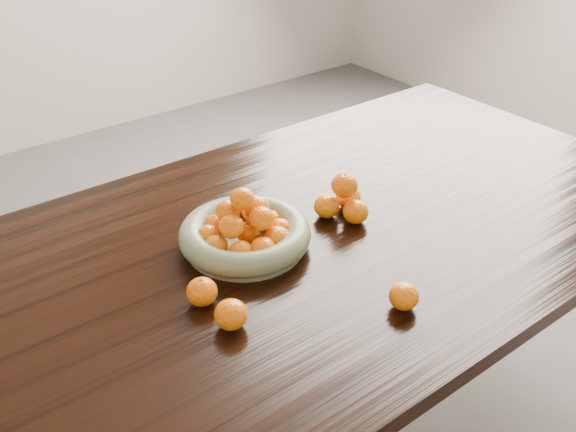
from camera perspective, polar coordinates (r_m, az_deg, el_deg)
dining_table at (r=1.49m, az=0.38°, el=-4.89°), size 2.00×1.00×0.75m
fruit_bowl at (r=1.40m, az=-3.82°, el=-1.51°), size 0.29×0.29×0.14m
orange_pyramid at (r=1.51m, az=4.98°, el=1.45°), size 0.13×0.12×0.11m
loose_orange_0 at (r=1.25m, az=-7.66°, el=-6.68°), size 0.06×0.06×0.06m
loose_orange_1 at (r=1.19m, az=-5.10°, el=-8.71°), size 0.06×0.06×0.06m
loose_orange_2 at (r=1.25m, az=10.26°, el=-7.05°), size 0.06×0.06×0.05m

